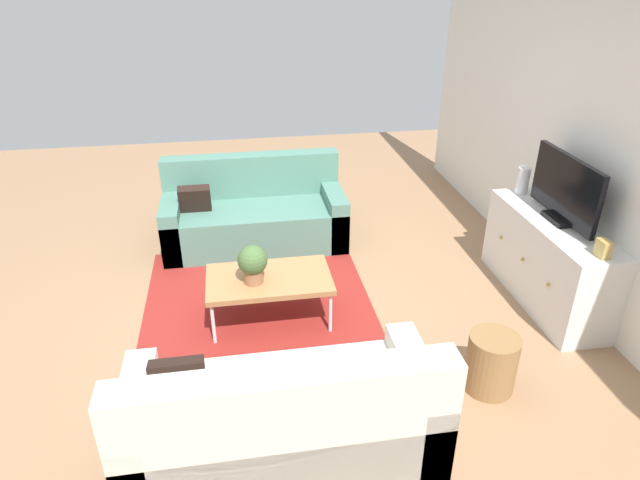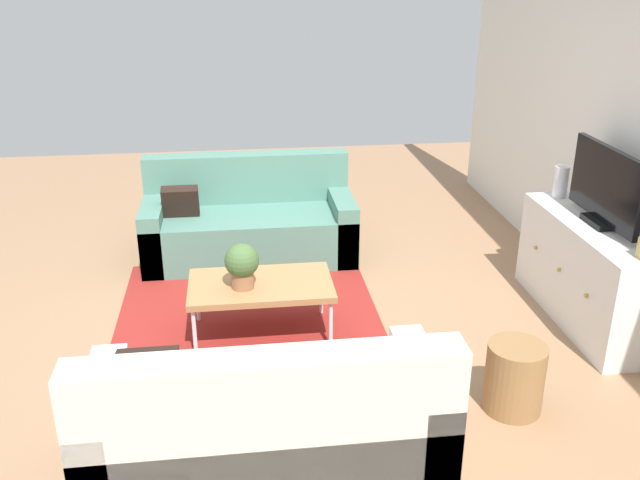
# 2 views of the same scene
# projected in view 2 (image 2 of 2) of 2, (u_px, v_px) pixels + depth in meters

# --- Properties ---
(ground_plane) EXTENTS (10.00, 10.00, 0.00)m
(ground_plane) POSITION_uv_depth(u_px,v_px,m) (272.00, 334.00, 4.85)
(ground_plane) COLOR #997251
(area_rug) EXTENTS (2.50, 1.90, 0.01)m
(area_rug) POSITION_uv_depth(u_px,v_px,m) (250.00, 334.00, 4.83)
(area_rug) COLOR maroon
(area_rug) RESTS_ON ground_plane
(couch_left_side) EXTENTS (0.81, 1.79, 0.85)m
(couch_left_side) POSITION_uv_depth(u_px,v_px,m) (249.00, 224.00, 6.04)
(couch_left_side) COLOR #4C7A6B
(couch_left_side) RESTS_ON ground_plane
(couch_right_side) EXTENTS (0.81, 1.79, 0.85)m
(couch_right_side) POSITION_uv_depth(u_px,v_px,m) (267.00, 431.00, 3.41)
(couch_right_side) COLOR beige
(couch_right_side) RESTS_ON ground_plane
(coffee_table) EXTENTS (0.57, 0.98, 0.40)m
(coffee_table) POSITION_uv_depth(u_px,v_px,m) (261.00, 287.00, 4.70)
(coffee_table) COLOR #A37547
(coffee_table) RESTS_ON ground_plane
(potted_plant) EXTENTS (0.23, 0.23, 0.31)m
(potted_plant) POSITION_uv_depth(u_px,v_px,m) (242.00, 264.00, 4.56)
(potted_plant) COLOR #936042
(potted_plant) RESTS_ON coffee_table
(tv_console) EXTENTS (1.43, 0.47, 0.74)m
(tv_console) POSITION_uv_depth(u_px,v_px,m) (589.00, 273.00, 4.91)
(tv_console) COLOR silver
(tv_console) RESTS_ON ground_plane
(flat_screen_tv) EXTENTS (0.87, 0.16, 0.54)m
(flat_screen_tv) POSITION_uv_depth(u_px,v_px,m) (606.00, 187.00, 4.67)
(flat_screen_tv) COLOR black
(flat_screen_tv) RESTS_ON tv_console
(glass_vase) EXTENTS (0.11, 0.11, 0.24)m
(glass_vase) POSITION_uv_depth(u_px,v_px,m) (561.00, 182.00, 5.27)
(glass_vase) COLOR silver
(glass_vase) RESTS_ON tv_console
(wicker_basket) EXTENTS (0.34, 0.34, 0.42)m
(wicker_basket) POSITION_uv_depth(u_px,v_px,m) (515.00, 378.00, 3.98)
(wicker_basket) COLOR olive
(wicker_basket) RESTS_ON ground_plane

